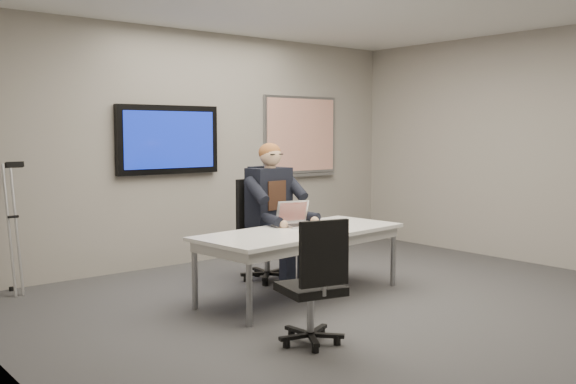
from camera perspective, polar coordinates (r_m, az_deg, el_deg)
floor at (r=5.82m, az=8.68°, el=-10.56°), size 6.00×6.00×0.02m
wall_back at (r=7.92m, az=-7.58°, el=3.94°), size 6.00×0.02×2.80m
wall_left at (r=3.91m, az=-21.80°, el=2.15°), size 0.02×6.00×2.80m
wall_right at (r=8.09m, az=23.18°, el=3.58°), size 0.02×6.00×2.80m
conference_table at (r=6.18m, az=1.15°, el=-4.08°), size 2.19×1.07×0.65m
tv_display at (r=7.62m, az=-10.58°, el=4.59°), size 1.30×0.09×0.80m
whiteboard at (r=8.81m, az=1.13°, el=4.98°), size 1.25×0.08×1.10m
office_chair_far at (r=6.92m, az=-2.15°, el=-5.06°), size 0.60×0.60×1.09m
office_chair_near at (r=4.85m, az=2.25°, el=-10.07°), size 0.55×0.55×0.96m
seated_person at (r=6.67m, az=-0.69°, el=-3.22°), size 0.47×0.80×1.48m
crutch at (r=6.83m, az=-23.27°, el=-2.83°), size 0.29×0.64×1.38m
laptop at (r=6.43m, az=0.91°, el=-2.47°), size 0.39×0.39×0.25m
name_tent at (r=6.00m, az=2.23°, el=-3.15°), size 0.26×0.14×0.10m
pen at (r=5.96m, az=3.48°, el=-3.65°), size 0.04×0.14×0.01m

